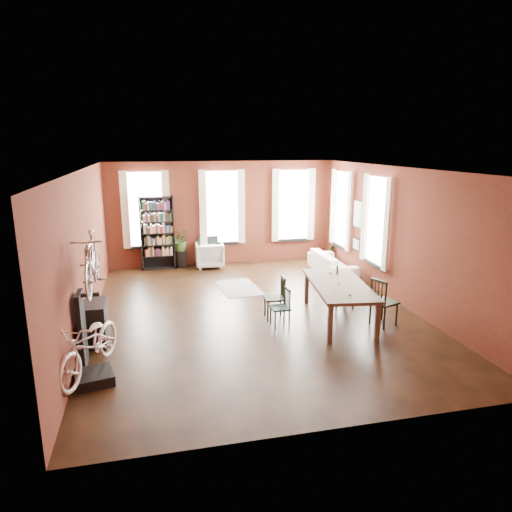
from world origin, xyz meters
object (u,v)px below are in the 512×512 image
object	(u,v)px
dining_table	(338,302)
plant_stand	(183,259)
bike_trainer	(94,377)
dining_chair_b	(274,298)
bookshelf	(157,233)
dining_chair_c	(384,302)
white_armchair	(210,254)
dining_chair_d	(345,285)
dining_chair_a	(280,308)
cream_sofa	(332,260)
console_table	(96,323)
bicycle_floor	(88,319)

from	to	relation	value
dining_table	plant_stand	bearing A→B (deg)	127.42
bike_trainer	dining_chair_b	bearing A→B (deg)	29.66
bookshelf	dining_chair_c	bearing A→B (deg)	-51.43
plant_stand	white_armchair	bearing A→B (deg)	-13.49
white_armchair	bike_trainer	bearing A→B (deg)	69.90
dining_chair_b	white_armchair	bearing A→B (deg)	-165.85
dining_chair_c	plant_stand	bearing A→B (deg)	12.52
dining_table	dining_chair_d	xyz separation A→B (m)	(0.50, 0.79, 0.09)
bookshelf	bike_trainer	size ratio (longest dim) A/B	3.83
dining_table	dining_chair_a	distance (m)	1.31
dining_table	cream_sofa	size ratio (longest dim) A/B	1.17
console_table	white_armchair	bearing A→B (deg)	60.65
bike_trainer	dining_chair_a	bearing A→B (deg)	23.92
dining_chair_a	console_table	distance (m)	3.63
white_armchair	plant_stand	size ratio (longest dim) A/B	1.67
dining_chair_a	dining_table	bearing A→B (deg)	88.06
white_armchair	bicycle_floor	xyz separation A→B (m)	(-2.72, -6.57, 0.65)
bike_trainer	console_table	xyz separation A→B (m)	(-0.10, 1.58, 0.32)
white_armchair	dining_chair_a	bearing A→B (deg)	101.56
dining_chair_c	dining_chair_d	distance (m)	1.27
dining_table	dining_chair_c	size ratio (longest dim) A/B	2.40
white_armchair	console_table	world-z (taller)	white_armchair
bookshelf	white_armchair	xyz separation A→B (m)	(1.53, -0.20, -0.67)
white_armchair	cream_sofa	bearing A→B (deg)	158.63
dining_chair_b	white_armchair	world-z (taller)	dining_chair_b
dining_chair_a	bike_trainer	world-z (taller)	dining_chair_a
bookshelf	cream_sofa	xyz separation A→B (m)	(4.95, -1.70, -0.69)
white_armchair	plant_stand	world-z (taller)	white_armchair
console_table	plant_stand	bearing A→B (deg)	68.96
dining_chair_b	dining_chair_d	size ratio (longest dim) A/B	0.93
dining_table	bicycle_floor	world-z (taller)	bicycle_floor
bookshelf	console_table	world-z (taller)	bookshelf
dining_chair_d	white_armchair	bearing A→B (deg)	56.36
dining_chair_c	cream_sofa	size ratio (longest dim) A/B	0.49
bike_trainer	console_table	distance (m)	1.62
dining_table	dining_chair_b	distance (m)	1.37
dining_chair_a	bicycle_floor	xyz separation A→B (m)	(-3.54, -1.56, 0.67)
dining_chair_c	cream_sofa	xyz separation A→B (m)	(0.46, 3.93, -0.10)
cream_sofa	console_table	size ratio (longest dim) A/B	2.60
plant_stand	cream_sofa	bearing A→B (deg)	-21.77
dining_chair_b	bike_trainer	xyz separation A→B (m)	(-3.53, -2.01, -0.39)
dining_chair_a	plant_stand	size ratio (longest dim) A/B	1.59
bookshelf	white_armchair	bearing A→B (deg)	-7.60
dining_table	console_table	xyz separation A→B (m)	(-4.94, -0.01, -0.01)
bookshelf	console_table	distance (m)	5.40
dining_chair_d	bicycle_floor	world-z (taller)	bicycle_floor
cream_sofa	console_table	bearing A→B (deg)	119.33
dining_chair_b	white_armchair	size ratio (longest dim) A/B	1.11
dining_chair_b	dining_chair_c	size ratio (longest dim) A/B	0.93
white_armchair	cream_sofa	world-z (taller)	white_armchair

